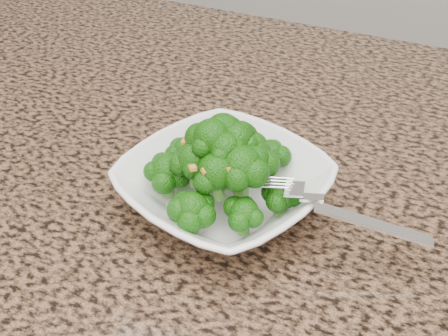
% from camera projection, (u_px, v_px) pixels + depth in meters
% --- Properties ---
extents(granite_counter, '(1.64, 1.04, 0.03)m').
position_uv_depth(granite_counter, '(210.00, 228.00, 0.60)').
color(granite_counter, brown).
rests_on(granite_counter, cabinet).
extents(bowl, '(0.26, 0.26, 0.05)m').
position_uv_depth(bowl, '(224.00, 187.00, 0.59)').
color(bowl, white).
rests_on(bowl, granite_counter).
extents(broccoli_pile, '(0.18, 0.18, 0.07)m').
position_uv_depth(broccoli_pile, '(224.00, 140.00, 0.55)').
color(broccoli_pile, '#175B0A').
rests_on(broccoli_pile, bowl).
extents(garlic_topping, '(0.11, 0.11, 0.01)m').
position_uv_depth(garlic_topping, '(224.00, 106.00, 0.53)').
color(garlic_topping, orange).
rests_on(garlic_topping, broccoli_pile).
extents(fork, '(0.18, 0.07, 0.01)m').
position_uv_depth(fork, '(316.00, 199.00, 0.53)').
color(fork, silver).
rests_on(fork, bowl).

